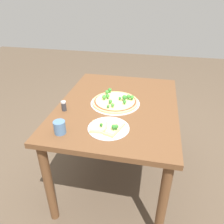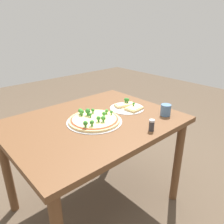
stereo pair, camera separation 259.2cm
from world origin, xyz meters
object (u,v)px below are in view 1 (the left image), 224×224
at_px(dining_table, 118,115).
at_px(drinking_cup, 60,127).
at_px(pizza_tray_whole, 115,101).
at_px(pizza_tray_slice, 107,128).
at_px(condiment_shaker, 64,106).

height_order(dining_table, drinking_cup, drinking_cup).
distance_m(pizza_tray_whole, drinking_cup, 0.51).
distance_m(pizza_tray_slice, drinking_cup, 0.29).
bearing_deg(pizza_tray_whole, pizza_tray_slice, -177.21).
bearing_deg(condiment_shaker, pizza_tray_slice, -115.07).
height_order(dining_table, pizza_tray_whole, pizza_tray_whole).
bearing_deg(pizza_tray_whole, dining_table, -114.54).
bearing_deg(pizza_tray_whole, drinking_cup, 150.12).
xyz_separation_m(pizza_tray_whole, condiment_shaker, (-0.18, 0.33, 0.02)).
xyz_separation_m(pizza_tray_whole, drinking_cup, (-0.44, 0.25, 0.03)).
height_order(pizza_tray_whole, drinking_cup, drinking_cup).
bearing_deg(pizza_tray_slice, condiment_shaker, 64.93).
bearing_deg(dining_table, pizza_tray_whole, 65.46).
bearing_deg(drinking_cup, pizza_tray_whole, -29.88).
bearing_deg(drinking_cup, pizza_tray_slice, -70.58).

